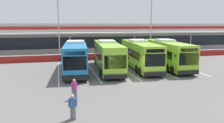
{
  "coord_description": "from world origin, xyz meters",
  "views": [
    {
      "loc": [
        -8.26,
        -21.21,
        5.84
      ],
      "look_at": [
        -2.33,
        3.0,
        1.6
      ],
      "focal_mm": 35.12,
      "sensor_mm": 36.0,
      "label": 1
    }
  ],
  "objects_px": {
    "lamp_post_centre": "(151,22)",
    "pedestrian_near_bin": "(73,106)",
    "coach_bus_left_centre": "(108,56)",
    "coach_bus_right_centre": "(167,54)",
    "pedestrian_in_dark_coat": "(74,88)",
    "coach_bus_centre": "(140,55)",
    "coach_bus_leftmost": "(76,57)",
    "lamp_post_west": "(59,22)"
  },
  "relations": [
    {
      "from": "coach_bus_left_centre",
      "to": "pedestrian_near_bin",
      "type": "height_order",
      "value": "coach_bus_left_centre"
    },
    {
      "from": "coach_bus_leftmost",
      "to": "coach_bus_left_centre",
      "type": "height_order",
      "value": "same"
    },
    {
      "from": "coach_bus_leftmost",
      "to": "pedestrian_near_bin",
      "type": "xyz_separation_m",
      "value": [
        -1.33,
        -14.41,
        -0.91
      ]
    },
    {
      "from": "pedestrian_near_bin",
      "to": "lamp_post_centre",
      "type": "distance_m",
      "value": 30.11
    },
    {
      "from": "coach_bus_right_centre",
      "to": "pedestrian_in_dark_coat",
      "type": "bearing_deg",
      "value": -142.36
    },
    {
      "from": "pedestrian_near_bin",
      "to": "coach_bus_centre",
      "type": "bearing_deg",
      "value": 55.51
    },
    {
      "from": "coach_bus_left_centre",
      "to": "coach_bus_centre",
      "type": "height_order",
      "value": "same"
    },
    {
      "from": "coach_bus_left_centre",
      "to": "lamp_post_centre",
      "type": "xyz_separation_m",
      "value": [
        10.6,
        10.8,
        4.5
      ]
    },
    {
      "from": "coach_bus_right_centre",
      "to": "pedestrian_near_bin",
      "type": "xyz_separation_m",
      "value": [
        -13.77,
        -14.12,
        -0.91
      ]
    },
    {
      "from": "pedestrian_near_bin",
      "to": "coach_bus_left_centre",
      "type": "bearing_deg",
      "value": 69.14
    },
    {
      "from": "coach_bus_right_centre",
      "to": "lamp_post_west",
      "type": "distance_m",
      "value": 18.9
    },
    {
      "from": "coach_bus_centre",
      "to": "pedestrian_in_dark_coat",
      "type": "distance_m",
      "value": 14.19
    },
    {
      "from": "coach_bus_left_centre",
      "to": "coach_bus_right_centre",
      "type": "distance_m",
      "value": 8.38
    },
    {
      "from": "pedestrian_in_dark_coat",
      "to": "lamp_post_centre",
      "type": "xyz_separation_m",
      "value": [
        15.62,
        21.15,
        5.42
      ]
    },
    {
      "from": "coach_bus_right_centre",
      "to": "lamp_post_west",
      "type": "relative_size",
      "value": 1.12
    },
    {
      "from": "coach_bus_left_centre",
      "to": "lamp_post_centre",
      "type": "relative_size",
      "value": 1.12
    },
    {
      "from": "pedestrian_in_dark_coat",
      "to": "lamp_post_centre",
      "type": "distance_m",
      "value": 26.84
    },
    {
      "from": "coach_bus_left_centre",
      "to": "coach_bus_centre",
      "type": "bearing_deg",
      "value": 2.28
    },
    {
      "from": "coach_bus_leftmost",
      "to": "pedestrian_in_dark_coat",
      "type": "height_order",
      "value": "coach_bus_leftmost"
    },
    {
      "from": "coach_bus_right_centre",
      "to": "lamp_post_west",
      "type": "xyz_separation_m",
      "value": [
        -14.31,
        11.49,
        4.5
      ]
    },
    {
      "from": "coach_bus_leftmost",
      "to": "lamp_post_centre",
      "type": "bearing_deg",
      "value": 35.66
    },
    {
      "from": "coach_bus_right_centre",
      "to": "pedestrian_in_dark_coat",
      "type": "xyz_separation_m",
      "value": [
        -13.4,
        -10.33,
        -0.91
      ]
    },
    {
      "from": "lamp_post_centre",
      "to": "pedestrian_near_bin",
      "type": "bearing_deg",
      "value": -122.67
    },
    {
      "from": "coach_bus_leftmost",
      "to": "pedestrian_near_bin",
      "type": "distance_m",
      "value": 14.5
    },
    {
      "from": "lamp_post_centre",
      "to": "coach_bus_centre",
      "type": "bearing_deg",
      "value": -120.09
    },
    {
      "from": "coach_bus_left_centre",
      "to": "coach_bus_centre",
      "type": "relative_size",
      "value": 1.0
    },
    {
      "from": "lamp_post_centre",
      "to": "coach_bus_left_centre",
      "type": "bearing_deg",
      "value": -134.48
    },
    {
      "from": "pedestrian_near_bin",
      "to": "lamp_post_west",
      "type": "height_order",
      "value": "lamp_post_west"
    },
    {
      "from": "coach_bus_left_centre",
      "to": "lamp_post_west",
      "type": "relative_size",
      "value": 1.12
    },
    {
      "from": "coach_bus_leftmost",
      "to": "coach_bus_centre",
      "type": "bearing_deg",
      "value": -0.65
    },
    {
      "from": "coach_bus_right_centre",
      "to": "lamp_post_centre",
      "type": "xyz_separation_m",
      "value": [
        2.22,
        10.82,
        4.5
      ]
    },
    {
      "from": "coach_bus_centre",
      "to": "pedestrian_in_dark_coat",
      "type": "xyz_separation_m",
      "value": [
        -9.47,
        -10.53,
        -0.91
      ]
    },
    {
      "from": "pedestrian_near_bin",
      "to": "coach_bus_right_centre",
      "type": "bearing_deg",
      "value": 45.72
    },
    {
      "from": "coach_bus_right_centre",
      "to": "pedestrian_in_dark_coat",
      "type": "relative_size",
      "value": 7.61
    },
    {
      "from": "pedestrian_in_dark_coat",
      "to": "pedestrian_near_bin",
      "type": "xyz_separation_m",
      "value": [
        -0.37,
        -3.79,
        0.0
      ]
    },
    {
      "from": "coach_bus_leftmost",
      "to": "pedestrian_near_bin",
      "type": "relative_size",
      "value": 7.61
    },
    {
      "from": "coach_bus_centre",
      "to": "lamp_post_centre",
      "type": "bearing_deg",
      "value": 59.91
    },
    {
      "from": "pedestrian_in_dark_coat",
      "to": "pedestrian_near_bin",
      "type": "height_order",
      "value": "same"
    },
    {
      "from": "coach_bus_leftmost",
      "to": "coach_bus_left_centre",
      "type": "distance_m",
      "value": 4.07
    },
    {
      "from": "coach_bus_leftmost",
      "to": "pedestrian_in_dark_coat",
      "type": "relative_size",
      "value": 7.61
    },
    {
      "from": "coach_bus_leftmost",
      "to": "pedestrian_near_bin",
      "type": "bearing_deg",
      "value": -95.26
    },
    {
      "from": "lamp_post_west",
      "to": "pedestrian_near_bin",
      "type": "bearing_deg",
      "value": -88.78
    }
  ]
}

